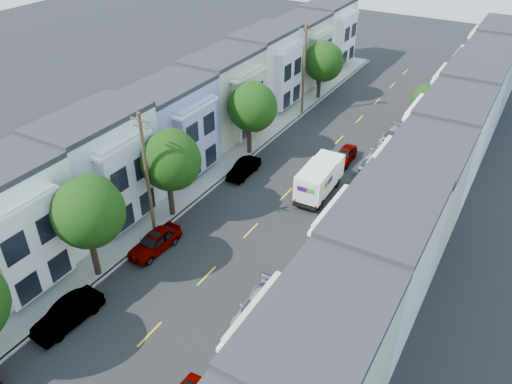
{
  "coord_description": "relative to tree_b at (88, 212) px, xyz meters",
  "views": [
    {
      "loc": [
        16.08,
        -20.59,
        23.86
      ],
      "look_at": [
        -0.75,
        8.1,
        2.2
      ],
      "focal_mm": 35.0,
      "sensor_mm": 36.0,
      "label": 1
    }
  ],
  "objects": [
    {
      "name": "utility_pole_near",
      "position": [
        0.0,
        5.68,
        -0.29
      ],
      "size": [
        1.6,
        0.26,
        10.0
      ],
      "color": "#42301E",
      "rests_on": "ground"
    },
    {
      "name": "parked_right_b",
      "position": [
        11.2,
        2.36,
        -4.74
      ],
      "size": [
        2.31,
        4.78,
        1.39
      ],
      "primitive_type": "imported",
      "rotation": [
        0.0,
        0.0,
        0.08
      ],
      "color": "white",
      "rests_on": "ground"
    },
    {
      "name": "parked_right_c",
      "position": [
        11.2,
        23.14,
        -4.77
      ],
      "size": [
        2.04,
        4.51,
        1.33
      ],
      "primitive_type": "imported",
      "rotation": [
        0.0,
        0.0,
        0.04
      ],
      "color": "black",
      "rests_on": "ground"
    },
    {
      "name": "utility_pole_far",
      "position": [
        0.0,
        31.68,
        -0.29
      ],
      "size": [
        1.6,
        0.26,
        10.0
      ],
      "color": "#42301E",
      "rests_on": "ground"
    },
    {
      "name": "townhouse_row_left",
      "position": [
        -4.85,
        18.68,
        -5.44
      ],
      "size": [
        5.0,
        70.0,
        8.5
      ],
      "primitive_type": "cube",
      "color": "beige",
      "rests_on": "ground"
    },
    {
      "name": "parked_left_c",
      "position": [
        1.4,
        4.11,
        -4.67
      ],
      "size": [
        2.11,
        4.84,
        1.53
      ],
      "primitive_type": "imported",
      "rotation": [
        0.0,
        0.0,
        -0.06
      ],
      "color": "#969696",
      "rests_on": "ground"
    },
    {
      "name": "tree_b",
      "position": [
        0.0,
        0.0,
        0.0
      ],
      "size": [
        4.7,
        4.7,
        7.81
      ],
      "color": "black",
      "rests_on": "ground"
    },
    {
      "name": "tree_e",
      "position": [
        0.0,
        36.9,
        -0.78
      ],
      "size": [
        4.7,
        4.7,
        7.03
      ],
      "color": "black",
      "rests_on": "ground"
    },
    {
      "name": "sidewalk_right",
      "position": [
        13.65,
        18.68,
        -5.36
      ],
      "size": [
        2.6,
        70.0,
        0.15
      ],
      "primitive_type": "cube",
      "color": "gray",
      "rests_on": "ground"
    },
    {
      "name": "road_slab",
      "position": [
        6.3,
        18.68,
        -5.43
      ],
      "size": [
        12.0,
        70.0,
        0.02
      ],
      "primitive_type": "cube",
      "color": "black",
      "rests_on": "ground"
    },
    {
      "name": "ground",
      "position": [
        6.3,
        3.68,
        -5.44
      ],
      "size": [
        160.0,
        160.0,
        0.0
      ],
      "primitive_type": "plane",
      "color": "black",
      "rests_on": "ground"
    },
    {
      "name": "parked_right_d",
      "position": [
        11.2,
        30.03,
        -4.78
      ],
      "size": [
        1.99,
        4.48,
        1.33
      ],
      "primitive_type": "imported",
      "rotation": [
        0.0,
        0.0,
        -0.03
      ],
      "color": "black",
      "rests_on": "ground"
    },
    {
      "name": "lead_sedan",
      "position": [
        8.45,
        23.73,
        -4.77
      ],
      "size": [
        1.79,
        4.18,
        1.33
      ],
      "primitive_type": "imported",
      "rotation": [
        0.0,
        0.0,
        0.05
      ],
      "color": "black",
      "rests_on": "ground"
    },
    {
      "name": "fedex_truck",
      "position": [
        8.66,
        17.22,
        -3.83
      ],
      "size": [
        2.32,
        6.02,
        2.89
      ],
      "rotation": [
        0.0,
        0.0,
        0.04
      ],
      "color": "silver",
      "rests_on": "ground"
    },
    {
      "name": "tree_c",
      "position": [
        0.0,
        8.27,
        -0.24
      ],
      "size": [
        4.7,
        4.7,
        7.57
      ],
      "color": "black",
      "rests_on": "ground"
    },
    {
      "name": "curb_right",
      "position": [
        12.35,
        18.68,
        -5.36
      ],
      "size": [
        0.3,
        70.0,
        0.15
      ],
      "primitive_type": "cube",
      "color": "gray",
      "rests_on": "ground"
    },
    {
      "name": "curb_left",
      "position": [
        0.25,
        18.68,
        -5.36
      ],
      "size": [
        0.3,
        70.0,
        0.15
      ],
      "primitive_type": "cube",
      "color": "gray",
      "rests_on": "ground"
    },
    {
      "name": "parked_left_b",
      "position": [
        1.4,
        -4.12,
        -4.68
      ],
      "size": [
        1.85,
        4.61,
        1.51
      ],
      "primitive_type": "imported",
      "rotation": [
        0.0,
        0.0,
        -0.06
      ],
      "color": "black",
      "rests_on": "ground"
    },
    {
      "name": "parked_left_d",
      "position": [
        1.4,
        16.63,
        -4.76
      ],
      "size": [
        1.53,
        4.12,
        1.36
      ],
      "primitive_type": "imported",
      "rotation": [
        0.0,
        0.0,
        0.02
      ],
      "color": "black",
      "rests_on": "ground"
    },
    {
      "name": "centerline",
      "position": [
        6.3,
        18.68,
        -5.44
      ],
      "size": [
        0.12,
        70.0,
        0.01
      ],
      "primitive_type": "cube",
      "color": "gold",
      "rests_on": "ground"
    },
    {
      "name": "sidewalk_left",
      "position": [
        -1.05,
        18.68,
        -5.36
      ],
      "size": [
        2.6,
        70.0,
        0.15
      ],
      "primitive_type": "cube",
      "color": "gray",
      "rests_on": "ground"
    },
    {
      "name": "tree_d",
      "position": [
        0.0,
        20.45,
        -0.42
      ],
      "size": [
        4.7,
        4.7,
        7.39
      ],
      "color": "black",
      "rests_on": "ground"
    },
    {
      "name": "townhouse_row_right",
      "position": [
        17.45,
        18.68,
        -5.44
      ],
      "size": [
        5.0,
        70.0,
        8.5
      ],
      "primitive_type": "cube",
      "color": "beige",
      "rests_on": "ground"
    },
    {
      "name": "tree_far_r",
      "position": [
        13.2,
        32.94,
        -1.5
      ],
      "size": [
        3.1,
        3.1,
        5.54
      ],
      "color": "black",
      "rests_on": "ground"
    }
  ]
}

